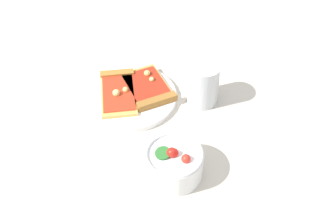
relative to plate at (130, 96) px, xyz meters
name	(u,v)px	position (x,y,z in m)	size (l,w,h in m)	color
ground_plane	(130,99)	(0.00, 0.00, -0.01)	(2.40, 2.40, 0.00)	beige
plate	(130,96)	(0.00, 0.00, 0.00)	(0.23, 0.23, 0.01)	white
pizza_slice_near	(149,89)	(-0.05, 0.02, 0.01)	(0.12, 0.15, 0.02)	gold
pizza_slice_far	(118,90)	(0.02, -0.02, 0.01)	(0.14, 0.18, 0.02)	#E5B256
salad_bowl	(174,163)	(0.03, 0.25, 0.03)	(0.12, 0.12, 0.08)	white
soda_glass	(203,85)	(-0.15, 0.10, 0.04)	(0.08, 0.08, 0.11)	silver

